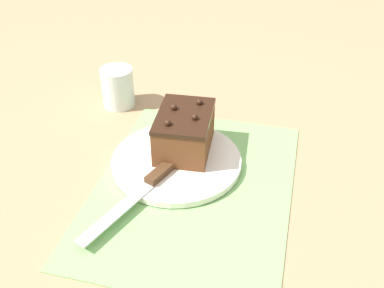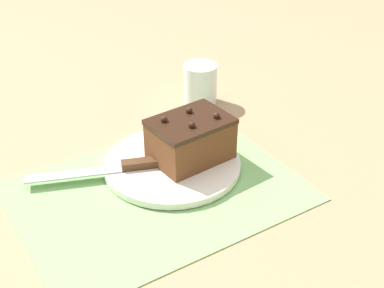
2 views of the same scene
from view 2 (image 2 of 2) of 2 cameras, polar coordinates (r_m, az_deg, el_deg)
name	(u,v)px [view 2 (image 2 of 2)]	position (r m, az deg, el deg)	size (l,w,h in m)	color
ground_plane	(158,193)	(0.90, -3.70, -5.19)	(3.00, 3.00, 0.00)	#9E7F5B
placemat_woven	(157,192)	(0.90, -3.70, -5.08)	(0.46, 0.34, 0.00)	#7AB266
cake_plate	(172,164)	(0.95, -2.13, -2.18)	(0.24, 0.24, 0.01)	white
chocolate_cake	(191,139)	(0.93, -0.16, 0.57)	(0.14, 0.11, 0.09)	brown
serving_knife	(120,167)	(0.93, -7.64, -2.44)	(0.23, 0.10, 0.01)	#472D19
drinking_glass	(200,84)	(1.15, 0.89, 6.39)	(0.07, 0.07, 0.09)	silver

